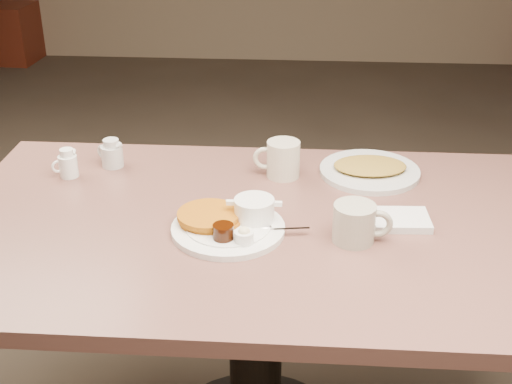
# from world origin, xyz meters

# --- Properties ---
(diner_table) EXTENTS (1.50, 0.90, 0.75)m
(diner_table) POSITION_xyz_m (0.00, 0.00, 0.58)
(diner_table) COLOR #84564C
(diner_table) RESTS_ON ground
(main_plate) EXTENTS (0.33, 0.27, 0.07)m
(main_plate) POSITION_xyz_m (-0.06, -0.04, 0.77)
(main_plate) COLOR white
(main_plate) RESTS_ON diner_table
(coffee_mug_near) EXTENTS (0.14, 0.10, 0.09)m
(coffee_mug_near) POSITION_xyz_m (0.23, -0.07, 0.80)
(coffee_mug_near) COLOR #B7B39F
(coffee_mug_near) RESTS_ON diner_table
(napkin) EXTENTS (0.14, 0.11, 0.02)m
(napkin) POSITION_xyz_m (0.35, 0.02, 0.76)
(napkin) COLOR white
(napkin) RESTS_ON diner_table
(coffee_mug_far) EXTENTS (0.13, 0.09, 0.10)m
(coffee_mug_far) POSITION_xyz_m (0.05, 0.26, 0.80)
(coffee_mug_far) COLOR beige
(coffee_mug_far) RESTS_ON diner_table
(creamer_left) EXTENTS (0.07, 0.06, 0.08)m
(creamer_left) POSITION_xyz_m (-0.53, 0.22, 0.79)
(creamer_left) COLOR white
(creamer_left) RESTS_ON diner_table
(creamer_right) EXTENTS (0.08, 0.06, 0.08)m
(creamer_right) POSITION_xyz_m (-0.42, 0.29, 0.79)
(creamer_right) COLOR silver
(creamer_right) RESTS_ON diner_table
(hash_plate) EXTENTS (0.29, 0.29, 0.04)m
(hash_plate) POSITION_xyz_m (0.29, 0.29, 0.76)
(hash_plate) COLOR silver
(hash_plate) RESTS_ON diner_table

